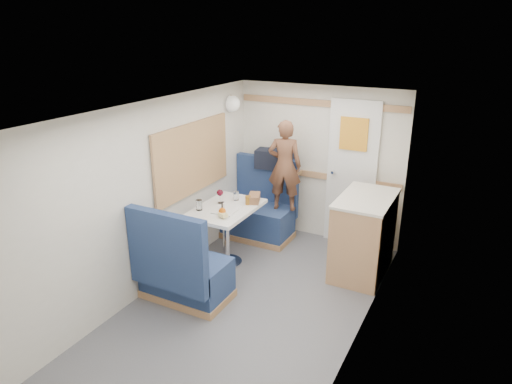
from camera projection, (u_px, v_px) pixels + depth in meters
The scene contains 27 objects.
floor at pixel (232, 324), 4.34m from camera, with size 4.50×4.50×0.00m, color #515156.
ceiling at pixel (227, 115), 3.66m from camera, with size 4.50×4.50×0.00m, color silver.
wall_back at pixel (318, 164), 5.87m from camera, with size 2.20×0.02×2.00m, color silver.
wall_left at pixel (133, 207), 4.48m from camera, with size 0.02×4.50×2.00m, color silver.
wall_right at pixel (352, 256), 3.52m from camera, with size 0.02×4.50×2.00m, color silver.
oak_trim_low at pixel (317, 175), 5.91m from camera, with size 2.15×0.02×0.08m, color #9A7145.
oak_trim_high at pixel (321, 103), 5.59m from camera, with size 2.15×0.02×0.08m, color #9A7145.
side_window at pixel (192, 158), 5.21m from camera, with size 0.04×1.30×0.72m, color #A8B69A.
rear_door at pixel (352, 171), 5.66m from camera, with size 0.62×0.12×1.86m.
dinette_table at pixel (226, 220), 5.26m from camera, with size 0.62×0.92×0.72m.
bench_far at pixel (260, 215), 6.08m from camera, with size 0.90×0.59×1.05m.
bench_near at pixel (183, 274), 4.63m from camera, with size 0.90×0.59×1.05m.
ledge at pixel (269, 168), 6.09m from camera, with size 0.90×0.14×0.04m, color #9A7145.
dome_light at pixel (232, 104), 5.73m from camera, with size 0.20×0.20×0.20m, color white.
galley_counter at pixel (363, 235), 5.12m from camera, with size 0.57×0.92×0.92m.
person at pixel (285, 166), 5.69m from camera, with size 0.42×0.28×1.16m, color brown.
duffel_bag at pixel (275, 159), 6.00m from camera, with size 0.51×0.24×0.24m, color black.
tray at pixel (227, 210), 5.12m from camera, with size 0.24×0.32×0.02m, color white.
orange_fruit at pixel (222, 211), 4.95m from camera, with size 0.08×0.08×0.08m, color #DD4D09.
cheese_block at pixel (223, 215), 4.92m from camera, with size 0.11×0.06×0.04m, color #DCC17F.
wine_glass at pixel (220, 193), 5.29m from camera, with size 0.08×0.08×0.17m.
tumbler_left at pixel (199, 205), 5.12m from camera, with size 0.07×0.07×0.12m, color white.
tumbler_mid at pixel (236, 196), 5.41m from camera, with size 0.07×0.07×0.11m, color white.
beer_glass at pixel (248, 200), 5.28m from camera, with size 0.07×0.07×0.10m, color #8F5914.
pepper_grinder at pixel (223, 206), 5.14m from camera, with size 0.03×0.03×0.09m, color black.
salt_grinder at pixel (224, 207), 5.09m from camera, with size 0.04×0.04×0.09m, color white.
bread_loaf at pixel (254, 198), 5.36m from camera, with size 0.12×0.23×0.09m, color brown.
Camera 1 is at (1.89, -3.13, 2.68)m, focal length 32.00 mm.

